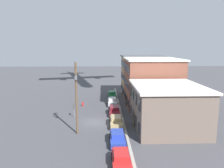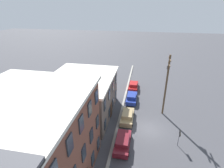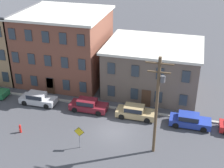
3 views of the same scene
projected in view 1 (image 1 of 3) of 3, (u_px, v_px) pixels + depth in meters
The scene contains 14 objects.
ground_plane at pixel (95, 122), 34.36m from camera, with size 200.00×200.00×0.00m, color #424247.
kerb_strip at pixel (123, 121), 34.49m from camera, with size 56.00×0.36×0.16m, color #9E998E.
apartment_corner at pixel (142, 75), 53.20m from camera, with size 8.82×9.84×9.68m.
apartment_midblock at pixel (152, 82), 43.83m from camera, with size 11.71×10.63×9.48m.
apartment_far at pixel (167, 106), 31.83m from camera, with size 11.98×9.80×6.32m.
car_green at pixel (112, 94), 51.28m from camera, with size 4.40×1.92×1.43m.
car_silver at pixel (112, 101), 44.62m from camera, with size 4.40×1.92×1.43m.
car_maroon at pixel (114, 110), 38.29m from camera, with size 4.40×1.92×1.43m.
car_tan at pixel (116, 121), 32.75m from camera, with size 4.40×1.92×1.43m.
car_blue at pixel (117, 137), 26.82m from camera, with size 4.40×1.92×1.43m.
car_red at pixel (121, 159), 21.67m from camera, with size 4.40×1.92×1.43m.
caution_sign at pixel (74, 108), 36.43m from camera, with size 1.06×0.08×2.42m.
utility_pole at pixel (76, 95), 28.87m from camera, with size 2.40×0.44×9.78m.
fire_hydrant at pixel (83, 104), 43.48m from camera, with size 0.24×0.34×0.96m.
Camera 1 is at (32.93, 1.63, 11.72)m, focal length 35.00 mm.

